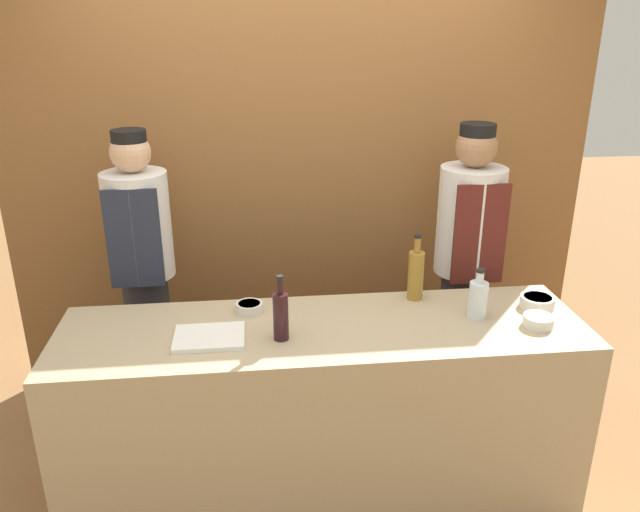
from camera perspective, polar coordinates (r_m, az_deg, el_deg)
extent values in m
plane|color=olive|center=(3.23, 0.27, -20.62)|extent=(14.00, 14.00, 0.00)
cube|color=brown|center=(3.61, -1.70, 5.88)|extent=(3.26, 0.18, 2.40)
cube|color=tan|center=(2.95, 0.29, -14.17)|extent=(2.30, 0.65, 0.89)
cylinder|color=silver|center=(2.86, -6.48, -4.70)|extent=(0.12, 0.12, 0.04)
cylinder|color=green|center=(2.85, -6.49, -4.42)|extent=(0.10, 0.10, 0.01)
cylinder|color=silver|center=(3.05, 19.24, -3.97)|extent=(0.16, 0.16, 0.05)
cylinder|color=yellow|center=(3.05, 19.28, -3.66)|extent=(0.13, 0.13, 0.02)
cylinder|color=silver|center=(2.88, 19.33, -5.62)|extent=(0.13, 0.13, 0.05)
cylinder|color=red|center=(2.87, 19.37, -5.32)|extent=(0.11, 0.11, 0.01)
cube|color=white|center=(2.66, -10.09, -7.32)|extent=(0.29, 0.22, 0.02)
cylinder|color=silver|center=(2.85, 14.23, -3.94)|extent=(0.08, 0.08, 0.17)
cylinder|color=silver|center=(2.81, 14.43, -1.92)|extent=(0.03, 0.03, 0.05)
cylinder|color=black|center=(2.79, 14.49, -1.31)|extent=(0.04, 0.04, 0.01)
cylinder|color=black|center=(2.58, -3.60, -5.55)|extent=(0.06, 0.06, 0.21)
cylinder|color=black|center=(2.52, -3.67, -2.83)|extent=(0.03, 0.03, 0.06)
cylinder|color=black|center=(2.51, -3.69, -1.99)|extent=(0.03, 0.03, 0.02)
cylinder|color=olive|center=(2.97, 8.74, -1.79)|extent=(0.07, 0.07, 0.23)
cylinder|color=olive|center=(2.91, 8.91, 0.99)|extent=(0.03, 0.03, 0.07)
cylinder|color=black|center=(2.89, 8.96, 1.83)|extent=(0.03, 0.03, 0.02)
cylinder|color=#28282D|center=(3.51, -15.06, -8.52)|extent=(0.23, 0.23, 0.91)
cylinder|color=silver|center=(3.22, -16.27, 2.74)|extent=(0.32, 0.32, 0.53)
cube|color=#232838|center=(3.09, -16.66, 1.47)|extent=(0.26, 0.02, 0.49)
sphere|color=tan|center=(3.13, -16.96, 9.05)|extent=(0.19, 0.19, 0.19)
cylinder|color=black|center=(3.12, -17.10, 10.36)|extent=(0.17, 0.17, 0.07)
cylinder|color=#28282D|center=(3.66, 12.57, -7.51)|extent=(0.25, 0.25, 0.85)
cylinder|color=silver|center=(3.38, 13.53, 3.16)|extent=(0.34, 0.34, 0.57)
cube|color=#561E19|center=(3.24, 14.43, 1.88)|extent=(0.27, 0.02, 0.53)
sphere|color=#9E704C|center=(3.28, 14.12, 9.67)|extent=(0.21, 0.21, 0.21)
cylinder|color=black|center=(3.27, 14.24, 11.03)|extent=(0.18, 0.18, 0.07)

